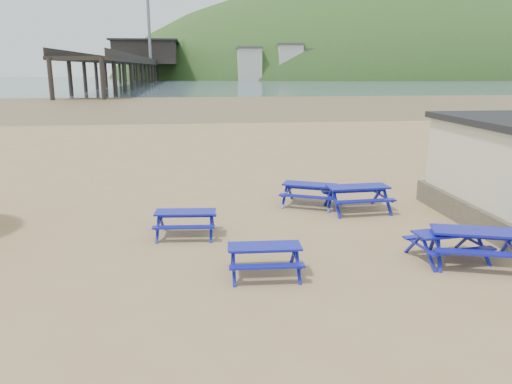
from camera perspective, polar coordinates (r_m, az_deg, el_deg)
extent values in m
plane|color=tan|center=(13.63, -2.24, -5.69)|extent=(400.00, 400.00, 0.00)
plane|color=olive|center=(67.96, -6.25, 10.03)|extent=(400.00, 400.00, 0.00)
plane|color=#465864|center=(182.85, -6.89, 12.45)|extent=(400.00, 400.00, 0.00)
cube|color=#100B9B|center=(14.06, -8.07, -2.28)|extent=(1.73, 0.80, 0.05)
cube|color=#100B9B|center=(14.67, -7.82, -2.65)|extent=(1.70, 0.38, 0.05)
cube|color=#100B9B|center=(13.60, -8.27, -4.00)|extent=(1.70, 0.38, 0.05)
cube|color=#100B9B|center=(17.09, 6.16, 0.86)|extent=(1.93, 1.39, 0.05)
cube|color=#100B9B|center=(17.73, 6.53, 0.40)|extent=(1.74, 0.98, 0.05)
cube|color=#100B9B|center=(16.58, 5.72, -0.53)|extent=(1.74, 0.98, 0.05)
cube|color=#100B9B|center=(16.66, 11.59, 0.58)|extent=(2.03, 0.88, 0.06)
cube|color=#100B9B|center=(17.34, 10.74, 0.09)|extent=(2.00, 0.39, 0.06)
cube|color=#100B9B|center=(16.14, 12.40, -1.02)|extent=(2.00, 0.39, 0.06)
cube|color=#100B9B|center=(11.33, 1.00, -6.23)|extent=(1.68, 0.71, 0.05)
cube|color=#100B9B|center=(11.94, 0.72, -6.48)|extent=(1.66, 0.30, 0.05)
cube|color=#100B9B|center=(10.91, 1.28, -8.50)|extent=(1.66, 0.30, 0.05)
cube|color=#100B9B|center=(13.03, 23.75, -4.13)|extent=(2.11, 1.33, 0.05)
cube|color=#100B9B|center=(13.73, 23.03, -4.51)|extent=(1.96, 0.86, 0.05)
cube|color=#100B9B|center=(12.52, 24.27, -6.39)|extent=(1.96, 0.86, 0.05)
cube|color=#100B9B|center=(13.07, 21.18, -4.35)|extent=(1.77, 0.86, 0.05)
cube|color=#100B9B|center=(13.59, 19.73, -4.70)|extent=(1.72, 0.44, 0.05)
cube|color=#100B9B|center=(12.72, 22.53, -6.23)|extent=(1.72, 0.44, 0.05)
cube|color=black|center=(188.56, -12.60, 14.09)|extent=(9.00, 220.00, 0.60)
cube|color=black|center=(199.59, -12.36, 15.22)|extent=(22.00, 30.00, 8.00)
cube|color=black|center=(199.75, -12.43, 16.46)|extent=(24.00, 32.00, 0.60)
cylinder|color=slate|center=(178.01, -12.17, 18.65)|extent=(1.00, 1.00, 28.00)
ellipsoid|color=#2D4C1E|center=(259.71, 13.71, 10.37)|extent=(264.00, 144.00, 108.00)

